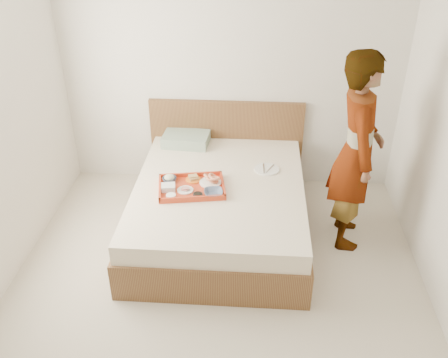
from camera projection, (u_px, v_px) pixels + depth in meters
The scene contains 16 objects.
ground at pixel (215, 306), 3.97m from camera, with size 3.50×4.00×0.01m, color #BEB3A1.
wall_back at pixel (230, 68), 5.00m from camera, with size 3.50×0.01×2.60m, color silver.
bed at pixel (219, 208), 4.68m from camera, with size 1.65×2.00×0.53m, color brown.
headboard at pixel (226, 142), 5.40m from camera, with size 1.65×0.06×0.95m, color brown.
pillow at pixel (186, 139), 5.21m from camera, with size 0.47×0.32×0.11m, color #99B29D.
tray at pixel (192, 187), 4.46m from camera, with size 0.59×0.43×0.05m, color red.
prawn_plate at pixel (211, 182), 4.53m from camera, with size 0.20×0.20×0.01m, color white.
navy_bowl_big at pixel (213, 193), 4.36m from camera, with size 0.17×0.17×0.04m, color #122042.
sauce_dish at pixel (198, 195), 4.33m from camera, with size 0.09×0.09×0.03m, color black.
meat_plate at pixel (185, 190), 4.42m from camera, with size 0.15×0.15×0.01m, color white.
bread_plate at pixel (193, 180), 4.58m from camera, with size 0.14×0.14×0.01m, color orange.
salad_bowl at pixel (169, 179), 4.55m from camera, with size 0.13×0.13×0.04m, color #122042.
plastic_tub at pixel (168, 187), 4.42m from camera, with size 0.12×0.10×0.05m, color silver.
cheese_round at pixel (171, 196), 4.32m from camera, with size 0.09×0.09×0.03m, color white.
dinner_plate at pixel (267, 169), 4.77m from camera, with size 0.24×0.24×0.01m, color white.
person at pixel (356, 152), 4.28m from camera, with size 0.66×0.43×1.82m, color white.
Camera 1 is at (0.28, -2.85, 2.93)m, focal length 39.61 mm.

